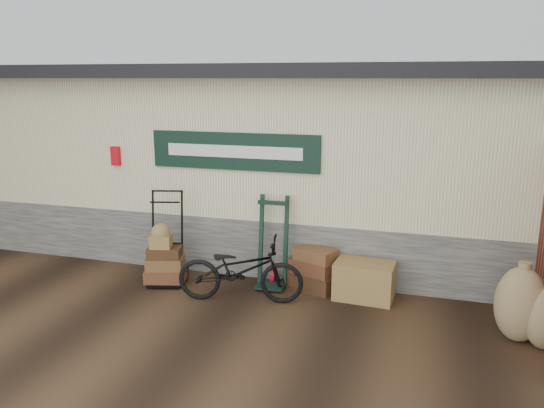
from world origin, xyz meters
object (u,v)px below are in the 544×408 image
Objects in this scene: green_barrow at (273,242)px; suitcase_stack at (313,268)px; porter_trolley at (166,237)px; bicycle at (240,266)px; wicker_hamper at (364,280)px.

suitcase_stack is at bearing 5.21° from green_barrow.
porter_trolley reaches higher than bicycle.
porter_trolley is at bearing -170.77° from suitcase_stack.
suitcase_stack is 0.41× the size of bicycle.
wicker_hamper is 1.74m from bicycle.
porter_trolley reaches higher than green_barrow.
wicker_hamper is (2.92, 0.20, -0.44)m from porter_trolley.
green_barrow is 0.78× the size of bicycle.
suitcase_stack is at bearing -5.44° from porter_trolley.
bicycle is (-1.62, -0.58, 0.24)m from wicker_hamper.
porter_trolley is 1.99× the size of suitcase_stack.
suitcase_stack is 0.88× the size of wicker_hamper.
suitcase_stack is (0.60, 0.08, -0.36)m from green_barrow.
bicycle is (1.30, -0.38, -0.20)m from porter_trolley.
wicker_hamper is at bearing -5.13° from green_barrow.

